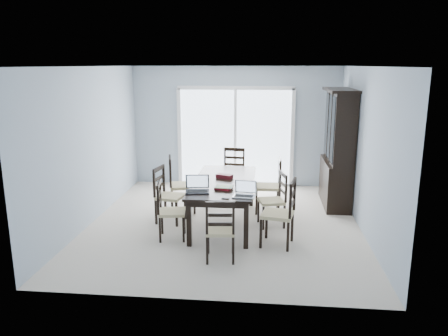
{
  "coord_description": "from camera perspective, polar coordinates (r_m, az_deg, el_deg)",
  "views": [
    {
      "loc": [
        0.69,
        -6.96,
        2.63
      ],
      "look_at": [
        -0.0,
        0.0,
        0.96
      ],
      "focal_mm": 35.0,
      "sensor_mm": 36.0,
      "label": 1
    }
  ],
  "objects": [
    {
      "name": "dining_table",
      "position": [
        7.27,
        0.02,
        -2.24
      ],
      "size": [
        1.0,
        2.2,
        0.75
      ],
      "color": "black",
      "rests_on": "floor"
    },
    {
      "name": "cell_phone",
      "position": [
        6.28,
        0.21,
        -3.98
      ],
      "size": [
        0.12,
        0.07,
        0.01
      ],
      "primitive_type": "cube",
      "rotation": [
        0.0,
        0.0,
        -0.18
      ],
      "color": "black",
      "rests_on": "dining_table"
    },
    {
      "name": "book_stack",
      "position": [
        6.76,
        -0.04,
        -2.57
      ],
      "size": [
        0.3,
        0.24,
        0.04
      ],
      "rotation": [
        0.0,
        0.0,
        -0.24
      ],
      "color": "maroon",
      "rests_on": "dining_table"
    },
    {
      "name": "sliding_door",
      "position": [
        9.59,
        1.49,
        4.12
      ],
      "size": [
        2.52,
        0.05,
        2.18
      ],
      "color": "silver",
      "rests_on": "floor"
    },
    {
      "name": "laptop_dark",
      "position": [
        6.59,
        -3.51,
        -2.68
      ],
      "size": [
        0.39,
        0.3,
        0.25
      ],
      "rotation": [
        0.0,
        0.0,
        0.14
      ],
      "color": "black",
      "rests_on": "dining_table"
    },
    {
      "name": "chair_left_far",
      "position": [
        7.95,
        -6.19,
        -1.32
      ],
      "size": [
        0.55,
        0.54,
        1.18
      ],
      "rotation": [
        0.0,
        0.0,
        -1.33
      ],
      "color": "black",
      "rests_on": "floor"
    },
    {
      "name": "back_wall",
      "position": [
        9.58,
        1.5,
        5.4
      ],
      "size": [
        4.5,
        0.02,
        2.6
      ],
      "primitive_type": "cube",
      "color": "#9DADBC",
      "rests_on": "floor"
    },
    {
      "name": "hot_tub",
      "position": [
        10.91,
        0.55,
        2.01
      ],
      "size": [
        1.94,
        1.75,
        0.95
      ],
      "rotation": [
        0.0,
        0.0,
        0.06
      ],
      "color": "maroon",
      "rests_on": "balcony"
    },
    {
      "name": "railing",
      "position": [
        11.67,
        2.21,
        3.11
      ],
      "size": [
        4.5,
        0.06,
        1.1
      ],
      "primitive_type": "cube",
      "color": "#99999E",
      "rests_on": "balcony"
    },
    {
      "name": "chair_end_near",
      "position": [
        5.89,
        -0.49,
        -7.34
      ],
      "size": [
        0.42,
        0.43,
        1.03
      ],
      "rotation": [
        0.0,
        0.0,
        0.09
      ],
      "color": "black",
      "rests_on": "floor"
    },
    {
      "name": "chair_end_far",
      "position": [
        8.79,
        1.22,
        0.07
      ],
      "size": [
        0.48,
        0.49,
        1.15
      ],
      "rotation": [
        0.0,
        0.0,
        3.02
      ],
      "color": "black",
      "rests_on": "floor"
    },
    {
      "name": "ceiling",
      "position": [
        7.0,
        0.02,
        13.14
      ],
      "size": [
        5.0,
        5.0,
        0.0
      ],
      "primitive_type": "plane",
      "rotation": [
        3.14,
        0.0,
        0.0
      ],
      "color": "white",
      "rests_on": "back_wall"
    },
    {
      "name": "chair_left_mid",
      "position": [
        7.46,
        -7.71,
        -2.67
      ],
      "size": [
        0.5,
        0.49,
        1.1
      ],
      "rotation": [
        0.0,
        0.0,
        -1.77
      ],
      "color": "black",
      "rests_on": "floor"
    },
    {
      "name": "chair_right_mid",
      "position": [
        7.27,
        6.91,
        -3.34
      ],
      "size": [
        0.49,
        0.48,
        1.04
      ],
      "rotation": [
        0.0,
        0.0,
        1.83
      ],
      "color": "black",
      "rests_on": "floor"
    },
    {
      "name": "laptop_silver",
      "position": [
        6.36,
        2.65,
        -3.31
      ],
      "size": [
        0.35,
        0.26,
        0.22
      ],
      "rotation": [
        0.0,
        0.0,
        -0.13
      ],
      "color": "#BBBBBD",
      "rests_on": "dining_table"
    },
    {
      "name": "game_box",
      "position": [
        7.39,
        0.05,
        -1.09
      ],
      "size": [
        0.3,
        0.23,
        0.07
      ],
      "primitive_type": "cube",
      "rotation": [
        0.0,
        0.0,
        -0.39
      ],
      "color": "#440D0E",
      "rests_on": "dining_table"
    },
    {
      "name": "balcony",
      "position": [
        10.82,
        1.85,
        -0.96
      ],
      "size": [
        4.5,
        2.0,
        0.1
      ],
      "primitive_type": "cube",
      "color": "gray",
      "rests_on": "ground"
    },
    {
      "name": "wall_left",
      "position": [
        7.67,
        -16.96,
        2.82
      ],
      "size": [
        0.02,
        5.0,
        2.6
      ],
      "primitive_type": "cube",
      "color": "#9DADBC",
      "rests_on": "floor"
    },
    {
      "name": "chair_right_near",
      "position": [
        6.45,
        7.9,
        -4.91
      ],
      "size": [
        0.53,
        0.52,
        1.17
      ],
      "rotation": [
        0.0,
        0.0,
        1.37
      ],
      "color": "black",
      "rests_on": "floor"
    },
    {
      "name": "chair_right_far",
      "position": [
        7.92,
        6.46,
        -1.47
      ],
      "size": [
        0.46,
        0.44,
        1.16
      ],
      "rotation": [
        0.0,
        0.0,
        1.59
      ],
      "color": "black",
      "rests_on": "floor"
    },
    {
      "name": "chair_left_near",
      "position": [
        6.74,
        -7.57,
        -4.72
      ],
      "size": [
        0.45,
        0.44,
        1.04
      ],
      "rotation": [
        0.0,
        0.0,
        -1.42
      ],
      "color": "black",
      "rests_on": "floor"
    },
    {
      "name": "floor",
      "position": [
        7.48,
        0.02,
        -7.21
      ],
      "size": [
        5.0,
        5.0,
        0.0
      ],
      "primitive_type": "plane",
      "color": "beige",
      "rests_on": "ground"
    },
    {
      "name": "china_hutch",
      "position": [
        8.47,
        14.66,
        2.34
      ],
      "size": [
        0.5,
        1.38,
        2.2
      ],
      "color": "black",
      "rests_on": "floor"
    },
    {
      "name": "wall_right",
      "position": [
        7.26,
        18.0,
        2.17
      ],
      "size": [
        0.02,
        5.0,
        2.6
      ],
      "primitive_type": "cube",
      "color": "#9DADBC",
      "rests_on": "floor"
    }
  ]
}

